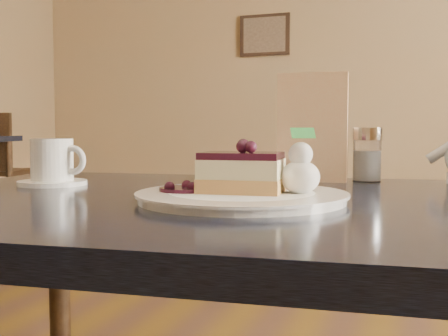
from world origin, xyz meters
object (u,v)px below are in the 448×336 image
(cheesecake_slice, at_px, (242,173))
(coffee_set, at_px, (53,165))
(main_table, at_px, (248,247))
(dessert_plate, at_px, (242,197))

(cheesecake_slice, height_order, coffee_set, coffee_set)
(cheesecake_slice, bearing_deg, coffee_set, 159.58)
(main_table, bearing_deg, cheesecake_slice, -90.00)
(dessert_plate, relative_size, coffee_set, 2.18)
(main_table, height_order, cheesecake_slice, cheesecake_slice)
(main_table, height_order, dessert_plate, dessert_plate)
(dessert_plate, height_order, cheesecake_slice, cheesecake_slice)
(cheesecake_slice, bearing_deg, main_table, 90.00)
(dessert_plate, relative_size, cheesecake_slice, 2.39)
(main_table, bearing_deg, coffee_set, 166.07)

